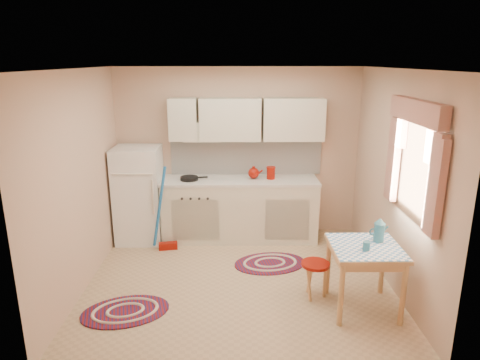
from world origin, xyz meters
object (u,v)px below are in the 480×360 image
base_cabinets (240,210)px  table (363,278)px  fridge (139,195)px  stool (315,280)px

base_cabinets → table: (1.29, -1.91, -0.08)m
fridge → stool: fridge is taller
fridge → base_cabinets: fridge is taller
base_cabinets → stool: base_cabinets is taller
base_cabinets → table: 2.31m
fridge → stool: 2.85m
fridge → stool: size_ratio=3.33×
fridge → base_cabinets: bearing=2.0°
fridge → table: size_ratio=1.94×
table → stool: table is taller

